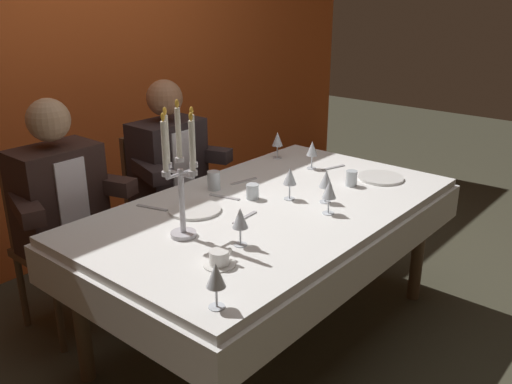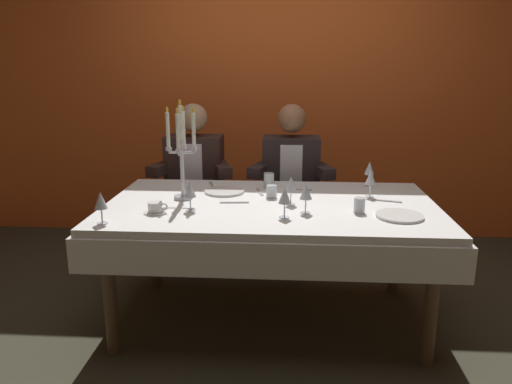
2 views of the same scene
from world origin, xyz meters
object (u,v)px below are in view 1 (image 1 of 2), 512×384
Objects in this scene: water_tumbler_0 at (253,191)px; seated_diner_0 at (58,197)px; dinner_plate_1 at (381,178)px; wine_glass_6 at (216,276)px; wine_glass_5 at (277,140)px; wine_glass_0 at (329,190)px; dining_table at (270,226)px; wine_glass_3 at (326,180)px; dinner_plate_0 at (195,210)px; seated_diner_1 at (168,164)px; water_tumbler_1 at (214,180)px; candelabra at (180,174)px; wine_glass_1 at (290,177)px; wine_glass_2 at (312,150)px; water_tumbler_2 at (352,178)px; coffee_cup_0 at (219,259)px.

water_tumbler_0 is 0.99m from seated_diner_0.
dinner_plate_1 is 1.52× the size of wine_glass_6.
wine_glass_0 is at bearing -126.91° from wine_glass_5.
dining_table is 11.83× the size of wine_glass_3.
wine_glass_3 is (0.49, -0.41, 0.11)m from dinner_plate_0.
seated_diner_1 reaches higher than wine_glass_6.
wine_glass_0 reaches higher than water_tumbler_0.
wine_glass_0 is (0.38, -0.50, 0.11)m from dinner_plate_0.
water_tumbler_0 is at bearing 122.20° from wine_glass_3.
seated_diner_1 reaches higher than dinner_plate_0.
water_tumbler_1 is (0.27, 0.14, 0.04)m from dinner_plate_0.
dinner_plate_0 reaches higher than dining_table.
candelabra is 3.56× the size of wine_glass_5.
dinner_plate_0 is (-0.30, 0.22, 0.13)m from dining_table.
wine_glass_6 is (-0.95, -0.41, 0.00)m from wine_glass_1.
dinner_plate_1 is at bearing -76.82° from wine_glass_2.
wine_glass_1 reaches higher than water_tumbler_2.
seated_diner_0 is at bearing 136.21° from water_tumbler_2.
wine_glass_5 is 1.00× the size of wine_glass_6.
wine_glass_5 is (0.51, 0.48, 0.00)m from wine_glass_1.
candelabra is at bearing -127.72° from seated_diner_1.
wine_glass_2 is 2.15× the size of water_tumbler_0.
wine_glass_5 is (0.44, 0.64, -0.00)m from wine_glass_3.
wine_glass_5 is 0.68m from seated_diner_1.
wine_glass_3 is at bearing -53.20° from seated_diner_0.
wine_glass_5 is at bearing 94.73° from dinner_plate_1.
wine_glass_1 is 1.00× the size of wine_glass_5.
seated_diner_0 is (-0.80, 1.07, -0.12)m from wine_glass_3.
water_tumbler_2 is 1.11m from seated_diner_1.
water_tumbler_0 reaches higher than coffee_cup_0.
dinner_plate_0 is at bearing 154.02° from water_tumbler_2.
candelabra is 0.60m from wine_glass_6.
seated_diner_0 is (-1.24, 0.44, -0.12)m from wine_glass_5.
wine_glass_6 is at bearing -172.20° from dinner_plate_1.
wine_glass_2 is 1.28m from coffee_cup_0.
water_tumbler_0 is 0.78m from seated_diner_1.
wine_glass_0 is (0.61, -0.33, -0.16)m from candelabra.
dinner_plate_0 is 1.52× the size of wine_glass_1.
dining_table is at bearing -97.67° from seated_diner_1.
wine_glass_1 is at bearing 160.59° from dinner_plate_1.
seated_diner_0 is (-1.30, 1.12, -0.01)m from dinner_plate_1.
wine_glass_2 is 1.00× the size of wine_glass_5.
wine_glass_6 is 1.35m from seated_diner_0.
wine_glass_3 is 1.00× the size of wine_glass_5.
wine_glass_2 and wine_glass_6 have the same top height.
wine_glass_1 is 0.76m from coffee_cup_0.
wine_glass_0 and wine_glass_5 have the same top height.
wine_glass_2 is (0.48, 0.20, 0.00)m from wine_glass_1.
wine_glass_3 reaches higher than water_tumbler_0.
dinner_plate_1 is 0.42m from wine_glass_2.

